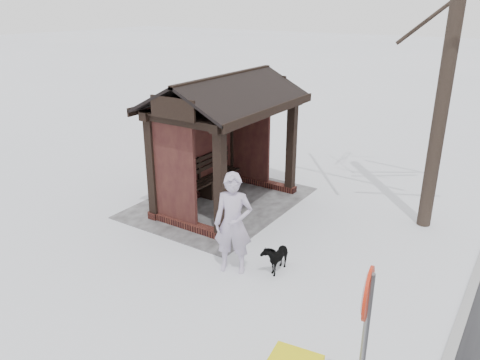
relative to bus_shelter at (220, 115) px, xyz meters
name	(u,v)px	position (x,y,z in m)	size (l,w,h in m)	color
ground	(227,204)	(0.00, 0.16, -2.17)	(120.00, 120.00, 0.00)	silver
kerb	(478,273)	(0.00, 5.66, -2.16)	(120.00, 0.15, 0.06)	gray
trampled_patch	(220,202)	(0.00, -0.04, -2.16)	(4.20, 3.20, 0.02)	gray
bus_shelter	(220,115)	(0.00, 0.00, 0.00)	(3.60, 2.40, 3.09)	#371614
pedestrian	(233,224)	(2.32, 1.92, -1.23)	(0.68, 0.45, 1.87)	#B0A3BF
dog	(276,256)	(1.90, 2.56, -1.88)	(0.31, 0.67, 0.57)	black
road_sign	(365,320)	(4.46, 4.99, -0.59)	(0.55, 0.13, 2.17)	slate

